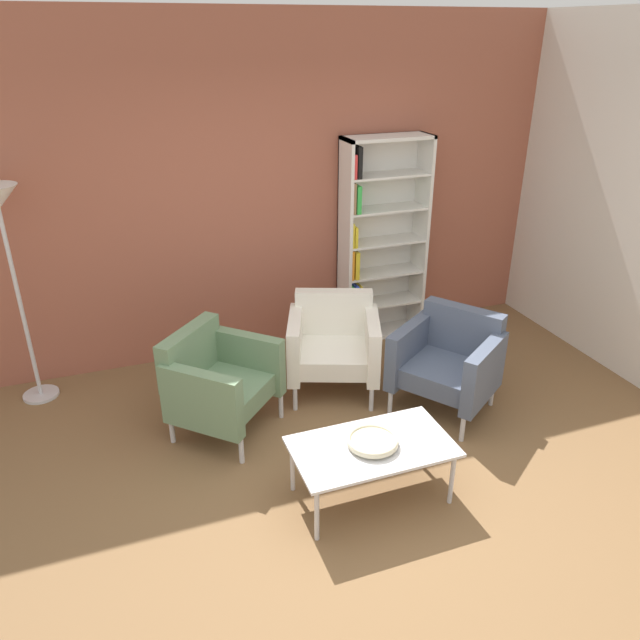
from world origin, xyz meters
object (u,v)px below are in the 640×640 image
decorative_bowl (372,441)px  armchair_corner_red (449,360)px  armchair_spare_guest (218,380)px  floor_lamp_torchiere (2,225)px  armchair_near_window (334,343)px  bookshelf_tall (376,242)px  coffee_table_low (372,449)px

decorative_bowl → armchair_corner_red: bearing=37.2°
armchair_spare_guest → floor_lamp_torchiere: floor_lamp_torchiere is taller
decorative_bowl → armchair_spare_guest: (-0.74, 1.08, -0.02)m
armchair_near_window → armchair_corner_red: same height
bookshelf_tall → armchair_corner_red: 1.48m
floor_lamp_torchiere → decorative_bowl: bearing=-44.7°
armchair_spare_guest → floor_lamp_torchiere: bearing=98.0°
bookshelf_tall → decorative_bowl: bookshelf_tall is taller
armchair_spare_guest → armchair_near_window: bearing=-31.9°
decorative_bowl → armchair_corner_red: (0.99, 0.75, -0.02)m
decorative_bowl → armchair_corner_red: size_ratio=0.34×
coffee_table_low → floor_lamp_torchiere: size_ratio=0.57×
decorative_bowl → armchair_near_window: armchair_near_window is taller
floor_lamp_torchiere → armchair_corner_red: bearing=-22.7°
decorative_bowl → armchair_spare_guest: armchair_spare_guest is taller
armchair_corner_red → armchair_spare_guest: bearing=-135.2°
bookshelf_tall → floor_lamp_torchiere: 3.09m
armchair_near_window → bookshelf_tall: bearing=68.8°
coffee_table_low → armchair_corner_red: size_ratio=1.06×
armchair_near_window → armchair_spare_guest: same height
armchair_near_window → armchair_spare_guest: bearing=-144.7°
coffee_table_low → floor_lamp_torchiere: 3.08m
coffee_table_low → armchair_near_window: 1.36m
coffee_table_low → decorative_bowl: decorative_bowl is taller
bookshelf_tall → armchair_corner_red: bearing=-90.0°
armchair_near_window → floor_lamp_torchiere: 2.62m
armchair_near_window → armchair_corner_red: size_ratio=0.95×
coffee_table_low → decorative_bowl: 0.07m
bookshelf_tall → decorative_bowl: 2.41m
coffee_table_low → armchair_spare_guest: armchair_spare_guest is taller
armchair_spare_guest → floor_lamp_torchiere: size_ratio=0.55×
bookshelf_tall → armchair_spare_guest: size_ratio=2.00×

